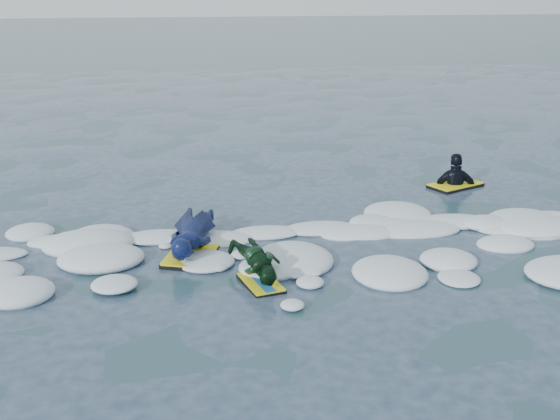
# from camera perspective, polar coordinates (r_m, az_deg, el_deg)

# --- Properties ---
(ground) EXTENTS (120.00, 120.00, 0.00)m
(ground) POSITION_cam_1_polar(r_m,az_deg,el_deg) (8.86, -4.92, -5.90)
(ground) COLOR #1A383F
(ground) RESTS_ON ground
(foam_band) EXTENTS (12.00, 3.10, 0.30)m
(foam_band) POSITION_cam_1_polar(r_m,az_deg,el_deg) (9.81, -5.29, -3.42)
(foam_band) COLOR white
(foam_band) RESTS_ON ground
(prone_woman_unit) EXTENTS (0.94, 1.78, 0.44)m
(prone_woman_unit) POSITION_cam_1_polar(r_m,az_deg,el_deg) (9.83, -7.15, -2.03)
(prone_woman_unit) COLOR black
(prone_woman_unit) RESTS_ON ground
(prone_child_unit) EXTENTS (0.73, 1.20, 0.43)m
(prone_child_unit) POSITION_cam_1_polar(r_m,az_deg,el_deg) (8.83, -1.72, -4.38)
(prone_child_unit) COLOR black
(prone_child_unit) RESTS_ON ground
(waiting_rider_unit) EXTENTS (1.12, 0.91, 1.48)m
(waiting_rider_unit) POSITION_cam_1_polar(r_m,az_deg,el_deg) (13.16, 14.01, 1.38)
(waiting_rider_unit) COLOR black
(waiting_rider_unit) RESTS_ON ground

